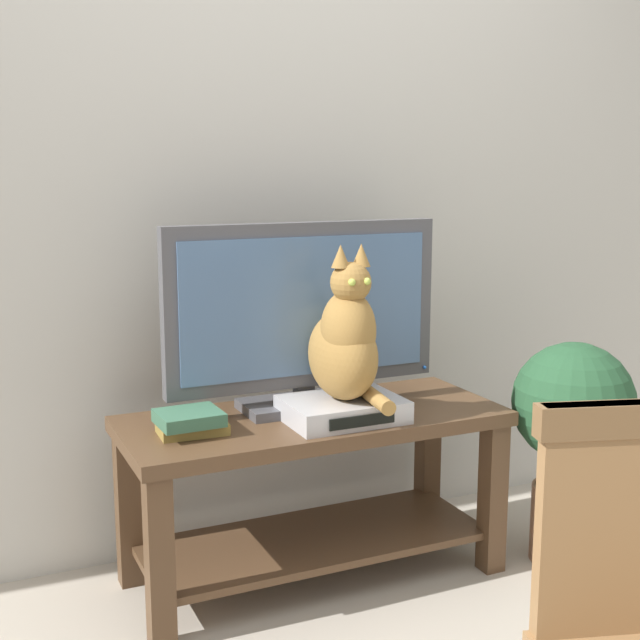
# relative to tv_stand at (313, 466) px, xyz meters

# --- Properties ---
(back_wall) EXTENTS (7.00, 0.12, 2.80)m
(back_wall) POSITION_rel_tv_stand_xyz_m (-0.01, 0.42, 1.03)
(back_wall) COLOR beige
(back_wall) RESTS_ON ground
(tv_stand) EXTENTS (1.19, 0.50, 0.54)m
(tv_stand) POSITION_rel_tv_stand_xyz_m (0.00, 0.00, 0.00)
(tv_stand) COLOR #513823
(tv_stand) RESTS_ON ground
(tv) EXTENTS (0.90, 0.20, 0.59)m
(tv) POSITION_rel_tv_stand_xyz_m (0.00, 0.07, 0.48)
(tv) COLOR #4C4C51
(tv) RESTS_ON tv_stand
(media_box) EXTENTS (0.35, 0.26, 0.07)m
(media_box) POSITION_rel_tv_stand_xyz_m (0.06, -0.09, 0.20)
(media_box) COLOR #BCBCC1
(media_box) RESTS_ON tv_stand
(cat) EXTENTS (0.19, 0.37, 0.47)m
(cat) POSITION_rel_tv_stand_xyz_m (0.06, -0.11, 0.41)
(cat) COLOR olive
(cat) RESTS_ON media_box
(book_stack) EXTENTS (0.20, 0.16, 0.07)m
(book_stack) POSITION_rel_tv_stand_xyz_m (-0.40, -0.04, 0.21)
(book_stack) COLOR olive
(book_stack) RESTS_ON tv_stand
(potted_plant) EXTENTS (0.40, 0.40, 0.74)m
(potted_plant) POSITION_rel_tv_stand_xyz_m (0.81, -0.24, 0.09)
(potted_plant) COLOR #9E6B4C
(potted_plant) RESTS_ON ground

